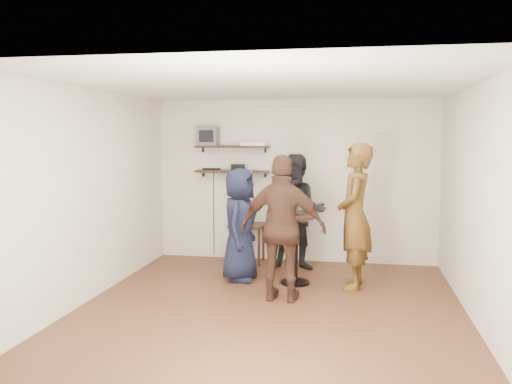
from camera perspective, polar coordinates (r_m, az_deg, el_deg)
room at (r=6.26m, az=1.57°, el=-0.72°), size 4.58×5.08×2.68m
shelf_upper at (r=8.75m, az=-2.50°, el=4.80°), size 1.20×0.25×0.04m
shelf_lower at (r=8.76m, az=-2.48°, el=2.18°), size 1.20×0.25×0.04m
crt_monitor at (r=8.84m, az=-5.00°, el=5.88°), size 0.32×0.30×0.30m
dvd_deck at (r=8.67m, az=-0.25°, el=5.11°), size 0.40×0.24×0.06m
radio at (r=8.74m, az=-1.89°, el=2.62°), size 0.22×0.10×0.10m
power_strip at (r=8.90m, az=-4.69°, el=2.44°), size 0.30×0.05×0.03m
side_table at (r=8.64m, az=-0.83°, el=-4.05°), size 0.57×0.57×0.63m
vase_lilies at (r=8.58m, az=-0.84°, el=-1.44°), size 0.19×0.19×0.93m
drinks_table at (r=7.44m, az=4.19°, el=-5.06°), size 0.52×0.52×0.95m
wine_glass_fl at (r=7.35m, az=3.81°, el=-1.42°), size 0.07×0.07×0.21m
wine_glass_fr at (r=7.34m, az=4.70°, el=-1.53°), size 0.06×0.06×0.19m
wine_glass_bl at (r=7.44m, az=4.19°, el=-1.30°), size 0.07×0.07×0.21m
wine_glass_br at (r=7.37m, az=4.37°, el=-1.45°), size 0.07×0.07×0.20m
person_plaid at (r=7.30m, az=10.37°, el=-2.51°), size 0.50×0.73×1.93m
person_dark at (r=8.17m, az=4.42°, el=-2.16°), size 0.90×0.72×1.75m
person_navy at (r=7.58m, az=-1.72°, el=-3.44°), size 0.55×0.80×1.58m
person_brown at (r=6.62m, az=2.85°, el=-3.85°), size 1.09×0.53×1.80m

